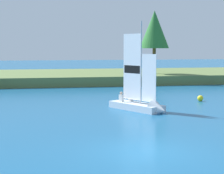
% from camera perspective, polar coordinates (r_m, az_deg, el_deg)
% --- Properties ---
extents(ground_plane, '(200.00, 200.00, 0.00)m').
position_cam_1_polar(ground_plane, '(15.73, 4.58, -9.42)').
color(ground_plane, '#195684').
extents(shore_bank, '(80.00, 14.56, 1.02)m').
position_cam_1_polar(shore_bank, '(46.62, -5.34, 1.53)').
color(shore_bank, '#5B703D').
rests_on(shore_bank, ground).
extents(shoreline_tree_centre, '(3.37, 3.37, 7.19)m').
position_cam_1_polar(shoreline_tree_centre, '(44.75, 6.29, 8.41)').
color(shoreline_tree_centre, brown).
rests_on(shoreline_tree_centre, shore_bank).
extents(sailboat, '(3.41, 4.48, 6.17)m').
position_cam_1_polar(sailboat, '(25.07, 4.70, -2.53)').
color(sailboat, silver).
rests_on(sailboat, ground).
extents(channel_buoy, '(0.45, 0.45, 0.45)m').
position_cam_1_polar(channel_buoy, '(30.20, 12.91, -1.63)').
color(channel_buoy, yellow).
rests_on(channel_buoy, ground).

